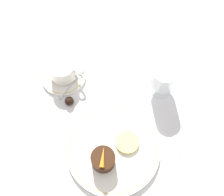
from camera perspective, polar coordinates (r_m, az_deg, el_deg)
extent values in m
plane|color=white|center=(0.84, 1.71, -9.02)|extent=(3.00, 3.00, 0.00)
cylinder|color=white|center=(0.83, 0.20, -9.36)|extent=(0.25, 0.25, 0.01)
torus|color=tan|center=(0.83, 0.20, -9.26)|extent=(0.23, 0.23, 0.00)
cylinder|color=white|center=(0.93, -8.85, 4.07)|extent=(0.13, 0.13, 0.01)
torus|color=tan|center=(0.92, -8.88, 4.18)|extent=(0.12, 0.12, 0.00)
cylinder|color=white|center=(0.90, -9.02, 5.15)|extent=(0.08, 0.08, 0.06)
cylinder|color=brown|center=(0.89, -9.06, 5.27)|extent=(0.07, 0.07, 0.05)
torus|color=white|center=(0.88, -6.32, 4.22)|extent=(0.04, 0.01, 0.04)
cube|color=silver|center=(0.90, -7.71, 2.23)|extent=(0.03, 0.10, 0.00)
ellipsoid|color=silver|center=(0.92, -5.37, 5.07)|extent=(0.02, 0.02, 0.00)
cylinder|color=silver|center=(0.91, 8.80, 1.75)|extent=(0.06, 0.06, 0.01)
cylinder|color=silver|center=(0.89, 8.99, 2.32)|extent=(0.01, 0.01, 0.04)
cylinder|color=silver|center=(0.85, 9.49, 3.85)|extent=(0.07, 0.07, 0.07)
cylinder|color=#5B0F1E|center=(0.86, 9.36, 3.45)|extent=(0.06, 0.06, 0.04)
cube|color=silver|center=(0.84, 11.36, -14.88)|extent=(0.04, 0.15, 0.01)
cube|color=silver|center=(0.86, 11.86, -8.38)|extent=(0.03, 0.05, 0.01)
cylinder|color=#381E0F|center=(0.80, -1.63, -11.18)|extent=(0.06, 0.06, 0.05)
cone|color=orange|center=(0.77, -1.69, -10.70)|extent=(0.03, 0.05, 0.01)
cylinder|color=#EFE075|center=(0.83, 2.81, -8.05)|extent=(0.06, 0.06, 0.01)
sphere|color=black|center=(0.88, -7.83, -0.58)|extent=(0.03, 0.03, 0.03)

